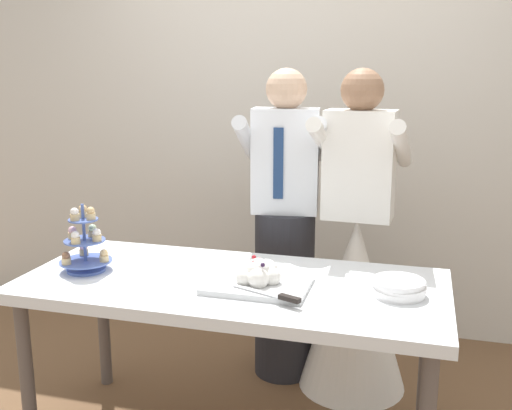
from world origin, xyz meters
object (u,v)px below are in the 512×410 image
object	(u,v)px
person_bride	(355,281)
dessert_table	(232,297)
cupcake_stand	(85,245)
plate_stack	(399,288)
person_groom	(285,243)
main_cake_tray	(259,278)

from	to	relation	value
person_bride	dessert_table	bearing A→B (deg)	-124.64
dessert_table	person_bride	size ratio (longest dim) A/B	1.08
cupcake_stand	plate_stack	size ratio (longest dim) A/B	1.43
cupcake_stand	person_bride	world-z (taller)	person_bride
dessert_table	plate_stack	size ratio (longest dim) A/B	8.46
plate_stack	dessert_table	bearing A→B (deg)	-178.90
cupcake_stand	person_groom	distance (m)	1.06
cupcake_stand	person_bride	distance (m)	1.36
person_groom	person_bride	distance (m)	0.42
plate_stack	person_groom	bearing A→B (deg)	132.09
plate_stack	person_groom	size ratio (longest dim) A/B	0.13
dessert_table	cupcake_stand	size ratio (longest dim) A/B	5.90
dessert_table	plate_stack	bearing A→B (deg)	1.10
plate_stack	main_cake_tray	bearing A→B (deg)	-173.61
cupcake_stand	plate_stack	xyz separation A→B (m)	(1.36, 0.07, -0.09)
main_cake_tray	cupcake_stand	bearing A→B (deg)	-179.58
cupcake_stand	main_cake_tray	xyz separation A→B (m)	(0.80, 0.01, -0.08)
main_cake_tray	person_bride	xyz separation A→B (m)	(0.32, 0.71, -0.23)
person_groom	person_bride	size ratio (longest dim) A/B	1.00
dessert_table	person_groom	size ratio (longest dim) A/B	1.08
main_cake_tray	person_groom	xyz separation A→B (m)	(-0.06, 0.75, -0.07)
cupcake_stand	person_groom	world-z (taller)	person_groom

